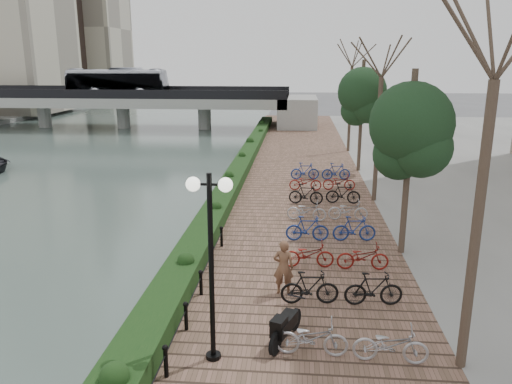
# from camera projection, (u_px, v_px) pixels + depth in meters

# --- Properties ---
(river_water) EXTENTS (30.00, 130.00, 0.02)m
(river_water) POSITION_uv_depth(u_px,v_px,m) (29.00, 165.00, 35.61)
(river_water) COLOR #4A5C53
(river_water) RESTS_ON ground
(promenade) EXTENTS (8.00, 75.00, 0.50)m
(promenade) POSITION_uv_depth(u_px,v_px,m) (294.00, 195.00, 26.74)
(promenade) COLOR brown
(promenade) RESTS_ON ground
(hedge) EXTENTS (1.10, 56.00, 0.60)m
(hedge) POSITION_uv_depth(u_px,v_px,m) (237.00, 174.00, 29.29)
(hedge) COLOR #123312
(hedge) RESTS_ON promenade
(chain_fence) EXTENTS (0.10, 14.10, 0.70)m
(chain_fence) POSITION_uv_depth(u_px,v_px,m) (177.00, 338.00, 11.88)
(chain_fence) COLOR black
(chain_fence) RESTS_ON promenade
(lamppost) EXTENTS (1.02, 0.32, 4.45)m
(lamppost) POSITION_uv_depth(u_px,v_px,m) (210.00, 227.00, 10.88)
(lamppost) COLOR black
(lamppost) RESTS_ON promenade
(motorcycle) EXTENTS (1.01, 1.61, 0.97)m
(motorcycle) POSITION_uv_depth(u_px,v_px,m) (286.00, 324.00, 12.27)
(motorcycle) COLOR black
(motorcycle) RESTS_ON promenade
(pedestrian) EXTENTS (0.63, 0.43, 1.68)m
(pedestrian) POSITION_uv_depth(u_px,v_px,m) (283.00, 267.00, 14.74)
(pedestrian) COLOR brown
(pedestrian) RESTS_ON promenade
(bicycle_parking) EXTENTS (2.40, 19.89, 1.00)m
(bicycle_parking) POSITION_uv_depth(u_px,v_px,m) (329.00, 220.00, 20.28)
(bicycle_parking) COLOR #AEADB2
(bicycle_parking) RESTS_ON promenade
(street_trees) EXTENTS (3.20, 37.12, 6.80)m
(street_trees) POSITION_uv_depth(u_px,v_px,m) (390.00, 148.00, 20.89)
(street_trees) COLOR #3C2C24
(street_trees) RESTS_ON promenade
(bridge) EXTENTS (36.00, 10.77, 6.50)m
(bridge) POSITION_uv_depth(u_px,v_px,m) (121.00, 97.00, 54.02)
(bridge) COLOR #979692
(bridge) RESTS_ON ground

